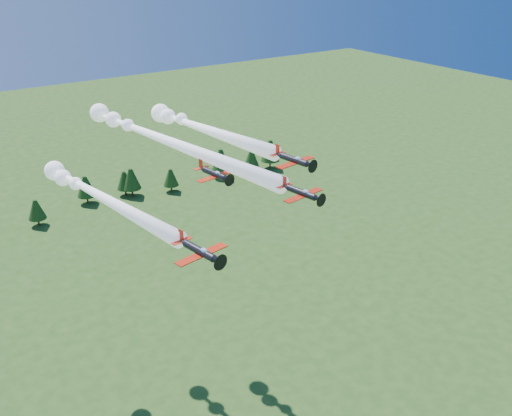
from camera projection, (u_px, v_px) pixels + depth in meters
plane_lead at (161, 138)px, 98.26m from camera, size 14.04×58.53×3.70m
plane_left at (98, 195)px, 95.61m from camera, size 13.65×48.80×3.70m
plane_right at (200, 127)px, 104.27m from camera, size 11.37×42.38×3.70m
plane_slot at (215, 174)px, 88.10m from camera, size 6.98×7.62×2.44m
treeline at (59, 195)px, 181.81m from camera, size 174.44×20.17×11.58m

